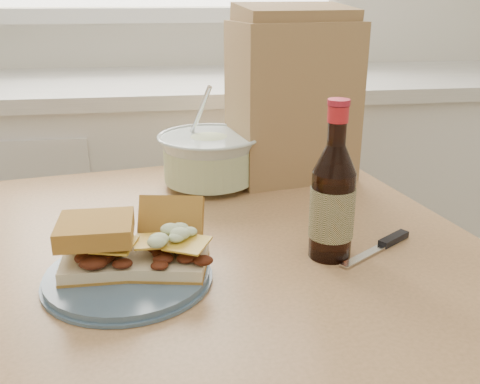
{
  "coord_description": "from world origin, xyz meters",
  "views": [
    {
      "loc": [
        -0.02,
        -0.04,
        1.19
      ],
      "look_at": [
        0.11,
        0.84,
        0.86
      ],
      "focal_mm": 40.0,
      "sensor_mm": 36.0,
      "label": 1
    }
  ],
  "objects": [
    {
      "name": "cabinet_run",
      "position": [
        -0.0,
        1.7,
        0.47
      ],
      "size": [
        2.5,
        0.64,
        0.94
      ],
      "color": "white",
      "rests_on": "ground"
    },
    {
      "name": "dining_table",
      "position": [
        0.04,
        0.8,
        0.67
      ],
      "size": [
        1.08,
        1.08,
        0.78
      ],
      "rotation": [
        0.0,
        0.0,
        0.17
      ],
      "color": "tan",
      "rests_on": "ground"
    },
    {
      "name": "plate",
      "position": [
        -0.08,
        0.69,
        0.79
      ],
      "size": [
        0.25,
        0.25,
        0.02
      ],
      "primitive_type": "cylinder",
      "color": "#475F73",
      "rests_on": "dining_table"
    },
    {
      "name": "sandwich_left",
      "position": [
        -0.13,
        0.71,
        0.84
      ],
      "size": [
        0.11,
        0.1,
        0.08
      ],
      "rotation": [
        0.0,
        0.0,
        -0.0
      ],
      "color": "beige",
      "rests_on": "plate"
    },
    {
      "name": "sandwich_right",
      "position": [
        -0.02,
        0.72,
        0.83
      ],
      "size": [
        0.13,
        0.17,
        0.09
      ],
      "rotation": [
        0.0,
        0.0,
        -0.19
      ],
      "color": "beige",
      "rests_on": "plate"
    },
    {
      "name": "coleslaw_bowl",
      "position": [
        0.08,
        1.1,
        0.84
      ],
      "size": [
        0.23,
        0.23,
        0.23
      ],
      "color": "silver",
      "rests_on": "dining_table"
    },
    {
      "name": "beer_bottle",
      "position": [
        0.24,
        0.73,
        0.88
      ],
      "size": [
        0.07,
        0.07,
        0.26
      ],
      "rotation": [
        0.0,
        0.0,
        -0.1
      ],
      "color": "black",
      "rests_on": "dining_table"
    },
    {
      "name": "knife",
      "position": [
        0.35,
        0.75,
        0.79
      ],
      "size": [
        0.16,
        0.11,
        0.01
      ],
      "rotation": [
        0.0,
        0.0,
        0.59
      ],
      "color": "silver",
      "rests_on": "dining_table"
    },
    {
      "name": "paper_bag",
      "position": [
        0.27,
        1.15,
        0.96
      ],
      "size": [
        0.3,
        0.22,
        0.35
      ],
      "primitive_type": "cube",
      "rotation": [
        0.0,
        0.0,
        0.19
      ],
      "color": "#9F7D4D",
      "rests_on": "dining_table"
    }
  ]
}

